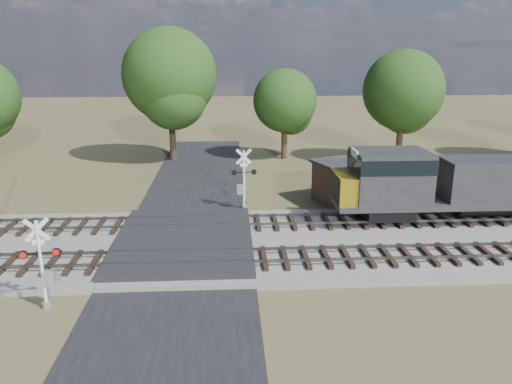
{
  "coord_description": "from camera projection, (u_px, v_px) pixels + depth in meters",
  "views": [
    {
      "loc": [
        2.38,
        -23.92,
        10.2
      ],
      "look_at": [
        3.83,
        2.0,
        2.52
      ],
      "focal_mm": 35.0,
      "sensor_mm": 36.0,
      "label": 1
    }
  ],
  "objects": [
    {
      "name": "road",
      "position": [
        184.0,
        250.0,
        25.65
      ],
      "size": [
        7.0,
        60.0,
        0.08
      ],
      "primitive_type": "cube",
      "color": "black",
      "rests_on": "ground"
    },
    {
      "name": "track_far",
      "position": [
        243.0,
        222.0,
        28.59
      ],
      "size": [
        140.0,
        2.6,
        0.33
      ],
      "color": "black",
      "rests_on": "ballast_bed"
    },
    {
      "name": "crossing_signal_far",
      "position": [
        243.0,
        185.0,
        31.68
      ],
      "size": [
        1.61,
        0.35,
        3.99
      ],
      "rotation": [
        0.0,
        0.0,
        3.19
      ],
      "color": "silver",
      "rests_on": "ground"
    },
    {
      "name": "ballast_bed",
      "position": [
        373.0,
        241.0,
        26.63
      ],
      "size": [
        140.0,
        10.0,
        0.3
      ],
      "primitive_type": "cube",
      "color": "gray",
      "rests_on": "ground"
    },
    {
      "name": "treeline",
      "position": [
        244.0,
        88.0,
        43.02
      ],
      "size": [
        80.64,
        9.92,
        11.78
      ],
      "color": "black",
      "rests_on": "ground"
    },
    {
      "name": "equipment_shed",
      "position": [
        351.0,
        183.0,
        33.01
      ],
      "size": [
        5.37,
        5.37,
        2.81
      ],
      "rotation": [
        0.0,
        0.0,
        0.38
      ],
      "color": "#47311E",
      "rests_on": "ground"
    },
    {
      "name": "ground",
      "position": [
        184.0,
        251.0,
        25.66
      ],
      "size": [
        160.0,
        160.0,
        0.0
      ],
      "primitive_type": "plane",
      "color": "#4A4C28",
      "rests_on": "ground"
    },
    {
      "name": "crossing_signal_near",
      "position": [
        44.0,
        271.0,
        19.69
      ],
      "size": [
        1.54,
        0.4,
        3.85
      ],
      "rotation": [
        0.0,
        0.0,
        0.18
      ],
      "color": "silver",
      "rests_on": "ground"
    },
    {
      "name": "track_near",
      "position": [
        246.0,
        258.0,
        23.8
      ],
      "size": [
        140.0,
        2.6,
        0.33
      ],
      "color": "black",
      "rests_on": "ballast_bed"
    },
    {
      "name": "crossing_panel",
      "position": [
        185.0,
        242.0,
        26.05
      ],
      "size": [
        7.0,
        9.0,
        0.62
      ],
      "primitive_type": "cube",
      "color": "#262628",
      "rests_on": "ground"
    }
  ]
}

